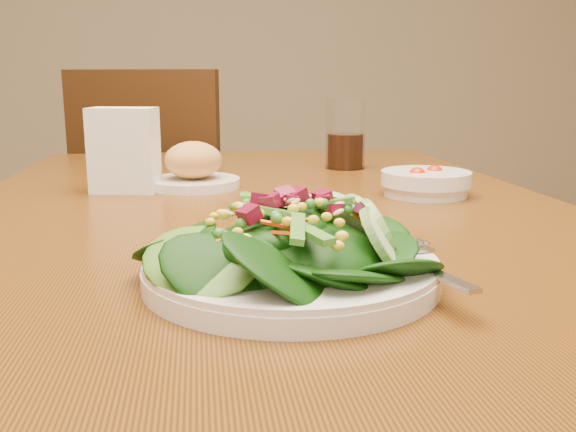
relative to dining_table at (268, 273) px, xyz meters
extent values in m
cube|color=#67390E|center=(0.00, 0.00, 0.08)|extent=(0.90, 1.40, 0.04)
cylinder|color=black|center=(-0.39, 0.64, -0.29)|extent=(0.07, 0.07, 0.71)
cylinder|color=black|center=(0.39, 0.64, -0.29)|extent=(0.07, 0.07, 0.71)
cube|color=black|center=(-0.17, 1.01, -0.20)|extent=(0.56, 0.56, 0.04)
cylinder|color=black|center=(0.07, 1.12, -0.43)|extent=(0.04, 0.04, 0.43)
cylinder|color=black|center=(-0.29, 1.25, -0.43)|extent=(0.04, 0.04, 0.43)
cylinder|color=black|center=(-0.06, 0.77, -0.43)|extent=(0.04, 0.04, 0.43)
cylinder|color=black|center=(-0.41, 0.89, -0.43)|extent=(0.04, 0.04, 0.43)
cube|color=black|center=(-0.24, 0.81, 0.06)|extent=(0.41, 0.17, 0.48)
cylinder|color=silver|center=(-0.02, -0.35, 0.11)|extent=(0.27, 0.27, 0.02)
ellipsoid|color=black|center=(-0.02, -0.35, 0.14)|extent=(0.19, 0.19, 0.04)
cube|color=silver|center=(0.10, -0.38, 0.12)|extent=(0.05, 0.18, 0.01)
cylinder|color=silver|center=(-0.11, 0.18, 0.11)|extent=(0.16, 0.16, 0.02)
ellipsoid|color=#B77A4D|center=(-0.11, 0.18, 0.15)|extent=(0.10, 0.10, 0.06)
cylinder|color=silver|center=(0.26, 0.05, 0.12)|extent=(0.14, 0.14, 0.04)
sphere|color=red|center=(0.28, 0.06, 0.13)|extent=(0.03, 0.03, 0.03)
sphere|color=red|center=(0.24, 0.04, 0.13)|extent=(0.03, 0.03, 0.03)
cylinder|color=silver|center=(0.20, 0.37, 0.17)|extent=(0.08, 0.08, 0.14)
cylinder|color=black|center=(0.20, 0.37, 0.14)|extent=(0.07, 0.07, 0.07)
cube|color=white|center=(-0.22, 0.15, 0.17)|extent=(0.12, 0.08, 0.14)
cube|color=white|center=(-0.22, 0.15, 0.18)|extent=(0.10, 0.07, 0.12)
camera|label=1|loc=(-0.10, -0.91, 0.29)|focal=40.00mm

